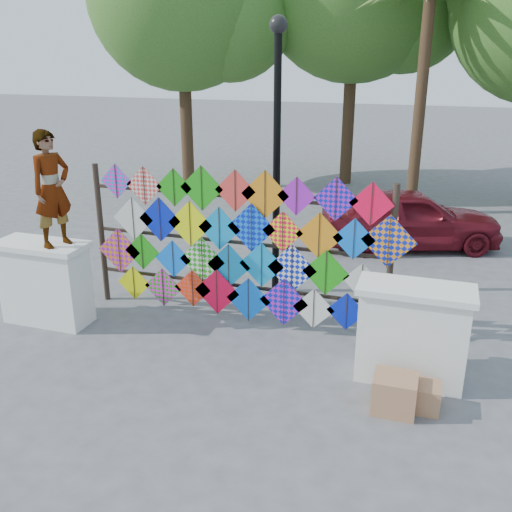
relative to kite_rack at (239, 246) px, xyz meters
name	(u,v)px	position (x,y,z in m)	size (l,w,h in m)	color
ground	(217,340)	(-0.09, -0.72, -1.22)	(80.00, 80.00, 0.00)	slate
parapet_left	(45,282)	(-2.79, -0.92, -0.57)	(1.40, 0.65, 1.28)	white
parapet_right	(412,333)	(2.61, -0.92, -0.57)	(1.40, 0.65, 1.28)	white
kite_rack	(239,246)	(0.00, 0.00, 0.00)	(4.98, 0.24, 2.39)	black
palm_tree	(430,4)	(2.11, 7.28, 3.74)	(3.62, 3.62, 5.83)	#4B3720
vendor_woman	(52,189)	(-2.46, -0.92, 0.90)	(0.61, 0.40, 1.67)	#99999E
sedan	(410,218)	(2.23, 4.44, -0.58)	(1.50, 3.72, 1.27)	maroon
lamppost	(277,135)	(0.21, 1.28, 1.48)	(0.28, 0.28, 4.46)	black
cardboard_box_near	(395,393)	(2.50, -1.66, -1.00)	(0.49, 0.44, 0.44)	#AF7955
cardboard_box_far	(423,396)	(2.82, -1.53, -1.05)	(0.39, 0.36, 0.33)	#AF7955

